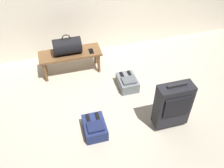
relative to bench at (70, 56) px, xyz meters
name	(u,v)px	position (x,y,z in m)	size (l,w,h in m)	color
ground_plane	(108,108)	(0.37, -0.98, -0.33)	(6.60, 6.60, 0.00)	#B2A893
bench	(70,56)	(0.00, 0.00, 0.00)	(1.00, 0.36, 0.39)	brown
duffel_bag_black	(67,46)	(-0.03, 0.00, 0.19)	(0.44, 0.26, 0.34)	black
cell_phone	(91,51)	(0.34, -0.05, 0.06)	(0.07, 0.14, 0.01)	black
suitcase_upright_charcoal	(173,105)	(1.09, -1.49, 0.05)	(0.45, 0.22, 0.73)	black
backpack_navy	(95,127)	(0.10, -1.35, -0.24)	(0.28, 0.38, 0.21)	navy
backpack_grey	(127,82)	(0.79, -0.62, -0.24)	(0.28, 0.38, 0.21)	slate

